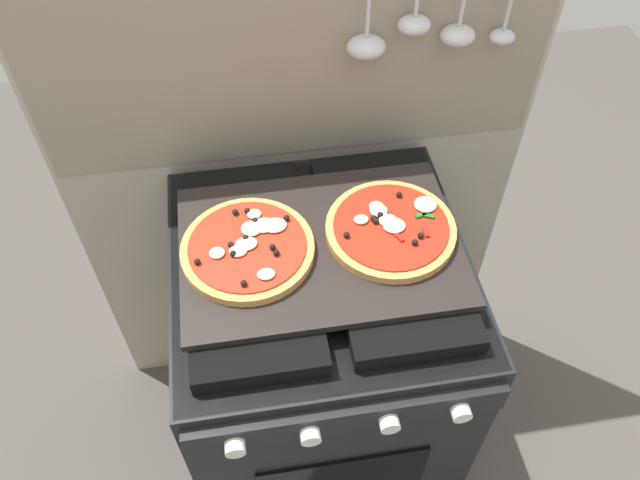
{
  "coord_description": "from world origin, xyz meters",
  "views": [
    {
      "loc": [
        -0.12,
        -0.78,
        1.85
      ],
      "look_at": [
        0.0,
        0.0,
        0.93
      ],
      "focal_mm": 35.65,
      "sensor_mm": 36.0,
      "label": 1
    }
  ],
  "objects_px": {
    "baking_tray": "(320,246)",
    "pizza_right": "(391,228)",
    "stove": "(320,364)",
    "pizza_left": "(248,249)"
  },
  "relations": [
    {
      "from": "stove",
      "to": "pizza_right",
      "type": "xyz_separation_m",
      "value": [
        0.14,
        0.01,
        0.48
      ]
    },
    {
      "from": "baking_tray",
      "to": "pizza_right",
      "type": "distance_m",
      "value": 0.14
    },
    {
      "from": "pizza_left",
      "to": "pizza_right",
      "type": "distance_m",
      "value": 0.28
    },
    {
      "from": "stove",
      "to": "pizza_right",
      "type": "bearing_deg",
      "value": 3.32
    },
    {
      "from": "baking_tray",
      "to": "pizza_left",
      "type": "bearing_deg",
      "value": -179.14
    },
    {
      "from": "pizza_left",
      "to": "pizza_right",
      "type": "height_order",
      "value": "same"
    },
    {
      "from": "pizza_left",
      "to": "baking_tray",
      "type": "bearing_deg",
      "value": 0.86
    },
    {
      "from": "baking_tray",
      "to": "pizza_right",
      "type": "xyz_separation_m",
      "value": [
        0.14,
        0.01,
        0.02
      ]
    },
    {
      "from": "stove",
      "to": "pizza_left",
      "type": "xyz_separation_m",
      "value": [
        -0.14,
        -0.0,
        0.48
      ]
    },
    {
      "from": "pizza_right",
      "to": "stove",
      "type": "bearing_deg",
      "value": -176.68
    }
  ]
}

